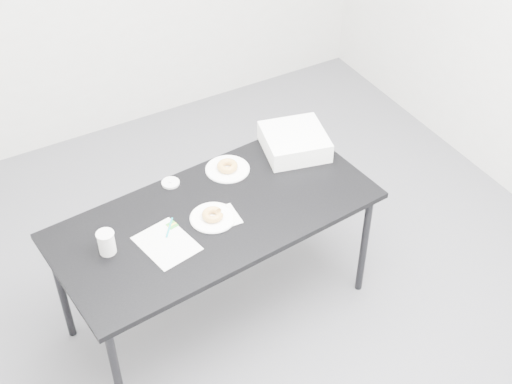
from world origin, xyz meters
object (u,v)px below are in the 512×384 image
plate_far (227,169)px  pen (169,227)px  table (215,221)px  scorecard (167,243)px  plate_near (213,218)px  donut_near (213,215)px  coffee_cup (106,243)px  bakery_box (294,142)px  donut_far (227,166)px

plate_far → pen: bearing=-150.0°
table → scorecard: (-0.29, -0.08, 0.06)m
plate_near → donut_near: donut_near is taller
scorecard → plate_far: 0.60m
table → coffee_cup: 0.55m
coffee_cup → bakery_box: coffee_cup is taller
plate_far → donut_far: 0.02m
donut_far → coffee_cup: size_ratio=0.92×
table → coffee_cup: bearing=173.7°
plate_near → pen: bearing=169.3°
donut_far → bakery_box: bearing=-3.7°
scorecard → plate_near: size_ratio=1.26×
coffee_cup → bakery_box: size_ratio=0.36×
plate_near → bakery_box: 0.68m
table → plate_far: size_ratio=7.14×
pen → bakery_box: 0.86m
plate_near → plate_far: 0.37m
donut_far → scorecard: bearing=-145.4°
pen → table: bearing=-56.4°
donut_near → coffee_cup: (-0.51, 0.04, 0.03)m
scorecard → plate_far: size_ratio=1.21×
donut_near → coffee_cup: 0.51m
table → bakery_box: size_ratio=5.10×
plate_near → bakery_box: size_ratio=0.69×
coffee_cup → table: bearing=-0.8°
plate_near → donut_far: (0.23, 0.29, 0.02)m
pen → plate_far: 0.51m
pen → plate_far: bearing=-24.0°
scorecard → plate_near: plate_near is taller
plate_near → donut_near: (0.00, 0.00, 0.02)m
scorecard → donut_far: size_ratio=2.58×
plate_far → bakery_box: size_ratio=0.71×
plate_near → donut_far: bearing=51.6°
bakery_box → pen: bearing=-150.7°
donut_near → bakery_box: 0.68m
bakery_box → coffee_cup: bearing=-154.6°
coffee_cup → plate_near: bearing=-4.1°
donut_far → bakery_box: (0.39, -0.03, 0.03)m
donut_far → table: bearing=-127.9°
scorecard → coffee_cup: (-0.25, 0.08, 0.06)m
coffee_cup → bakery_box: bearing=11.5°
plate_near → donut_near: 0.02m
scorecard → pen: 0.10m
table → pen: size_ratio=12.69×
scorecard → plate_far: (0.49, 0.34, 0.00)m
plate_near → bakery_box: (0.62, 0.27, 0.05)m
plate_near → donut_near: size_ratio=2.13×
plate_far → donut_near: bearing=-128.4°
plate_far → bakery_box: (0.39, -0.03, 0.05)m
table → plate_far: 0.34m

